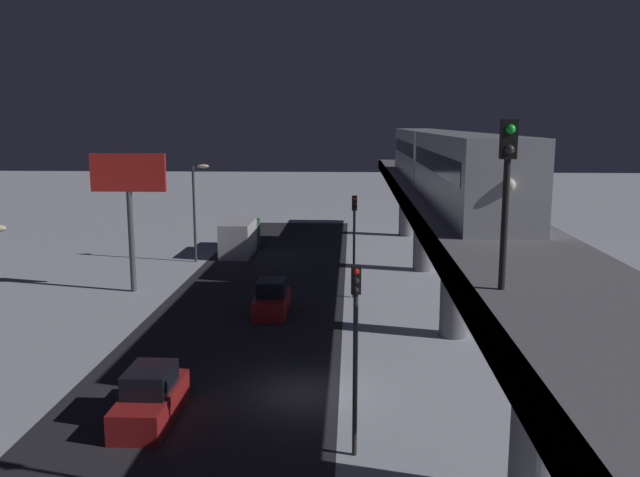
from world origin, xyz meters
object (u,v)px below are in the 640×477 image
traffic_light_near (356,333)px  commercial_billboard (129,186)px  subway_train (438,158)px  sedan_red_3 (151,398)px  box_truck (240,237)px  rail_signal (507,175)px  traffic_light_mid (354,231)px  sedan_red_2 (272,300)px

traffic_light_near → commercial_billboard: commercial_billboard is taller
subway_train → sedan_red_3: subway_train is taller
box_truck → commercial_billboard: size_ratio=0.83×
sedan_red_3 → rail_signal: bearing=147.2°
rail_signal → sedan_red_3: size_ratio=0.89×
commercial_billboard → traffic_light_mid: bearing=176.7°
sedan_red_2 → commercial_billboard: (9.58, -4.57, 6.03)m
rail_signal → commercial_billboard: bearing=-55.1°
traffic_light_near → box_truck: bearing=-74.3°
sedan_red_2 → commercial_billboard: size_ratio=0.45×
rail_signal → sedan_red_2: 24.06m
sedan_red_2 → sedan_red_3: bearing=-101.5°
subway_train → traffic_light_near: subway_train is taller
sedan_red_2 → commercial_billboard: commercial_billboard is taller
sedan_red_3 → commercial_billboard: bearing=-69.8°
box_truck → traffic_light_near: (-9.50, 33.75, 2.85)m
rail_signal → traffic_light_near: size_ratio=0.62×
traffic_light_near → sedan_red_3: bearing=-17.3°
sedan_red_2 → sedan_red_3: same height
rail_signal → commercial_billboard: size_ratio=0.45×
sedan_red_2 → commercial_billboard: bearing=154.5°
sedan_red_3 → traffic_light_near: size_ratio=0.70×
subway_train → rail_signal: 25.13m
rail_signal → traffic_light_mid: size_ratio=0.62×
box_truck → commercial_billboard: (4.78, 13.05, 5.48)m
sedan_red_2 → box_truck: bearing=105.2°
sedan_red_3 → traffic_light_near: (-7.50, 2.34, 3.40)m
rail_signal → traffic_light_near: 7.97m
sedan_red_2 → traffic_light_mid: traffic_light_mid is taller
sedan_red_3 → traffic_light_mid: 19.38m
sedan_red_3 → traffic_light_mid: traffic_light_mid is taller
box_truck → traffic_light_mid: bearing=124.4°
commercial_billboard → sedan_red_3: bearing=110.2°
subway_train → sedan_red_2: subway_train is taller
sedan_red_2 → sedan_red_3: (2.80, 13.79, 0.00)m
rail_signal → commercial_billboard: 31.11m
box_truck → commercial_billboard: 14.94m
traffic_light_near → commercial_billboard: size_ratio=0.72×
sedan_red_2 → traffic_light_mid: bearing=38.6°
subway_train → commercial_billboard: (19.35, -0.36, -1.85)m
sedan_red_3 → box_truck: (2.00, -31.41, 0.55)m
subway_train → box_truck: size_ratio=4.98×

